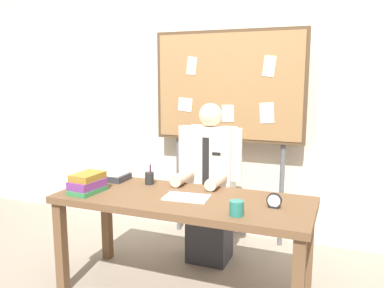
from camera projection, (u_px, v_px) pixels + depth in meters
name	position (u px, v px, depth m)	size (l,w,h in m)	color
back_wall	(234.00, 100.00, 3.86)	(6.40, 0.08, 2.70)	beige
desk	(183.00, 209.00, 2.79)	(1.80, 0.71, 0.74)	brown
person	(210.00, 190.00, 3.33)	(0.55, 0.56, 1.36)	#2D2D33
bulletin_board	(228.00, 90.00, 3.65)	(1.43, 0.09, 1.99)	#4C3823
book_stack	(87.00, 183.00, 2.88)	(0.20, 0.28, 0.14)	#337F47
open_notebook	(187.00, 197.00, 2.74)	(0.31, 0.19, 0.01)	white
desk_clock	(274.00, 201.00, 2.54)	(0.10, 0.04, 0.10)	black
coffee_mug	(237.00, 208.00, 2.40)	(0.09, 0.09, 0.09)	#267266
pen_holder	(149.00, 178.00, 3.10)	(0.07, 0.07, 0.16)	#262626
paper_tray	(112.00, 176.00, 3.23)	(0.26, 0.20, 0.06)	#333338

